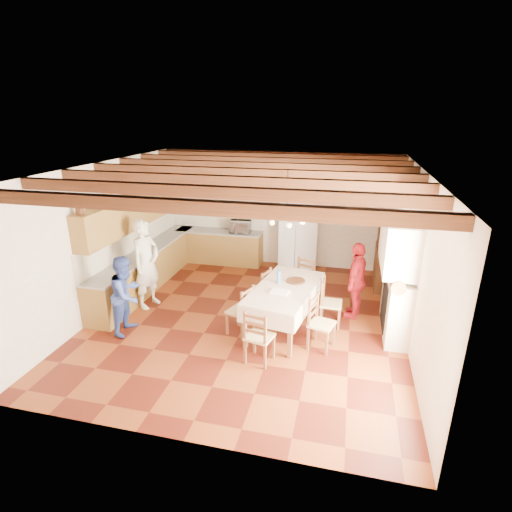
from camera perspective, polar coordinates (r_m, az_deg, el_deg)
The scene contains 31 objects.
floor at distance 8.14m, azimuth -1.19°, elevation -9.02°, with size 6.00×6.50×0.02m, color #49150B.
ceiling at distance 7.17m, azimuth -1.37°, elevation 12.57°, with size 6.00×6.50×0.02m, color silver.
wall_back at distance 10.58m, azimuth 3.22°, elevation 6.67°, with size 6.00×0.02×3.00m, color beige.
wall_front at distance 4.72m, azimuth -11.51°, elevation -11.52°, with size 6.00×0.02×3.00m, color beige.
wall_left at distance 8.75m, azimuth -20.74°, elevation 2.50°, with size 0.02×6.50×3.00m, color beige.
wall_right at distance 7.39m, azimuth 21.92°, elevation -0.75°, with size 0.02×6.50×3.00m, color beige.
ceiling_beams at distance 7.19m, azimuth -1.36°, elevation 11.78°, with size 6.00×6.30×0.16m, color #341B0B, non-canonical shape.
lower_cabinets_left at distance 9.77m, azimuth -15.13°, elevation -1.75°, with size 0.60×4.30×0.86m, color brown.
lower_cabinets_back at distance 10.96m, azimuth -5.18°, elevation 1.27°, with size 2.30×0.60×0.86m, color brown.
countertop_left at distance 9.62m, azimuth -15.37°, elevation 0.74°, with size 0.62×4.30×0.04m, color slate.
countertop_back at distance 10.83m, azimuth -5.25°, elevation 3.53°, with size 2.34×0.62×0.04m, color slate.
backsplash_left at distance 9.66m, azimuth -17.03°, elevation 2.66°, with size 0.03×4.30×0.60m, color beige.
backsplash_back at distance 11.00m, azimuth -4.84°, elevation 5.54°, with size 2.30×0.03×0.60m, color beige.
upper_cabinets at distance 9.42m, azimuth -16.58°, elevation 6.38°, with size 0.35×4.20×0.70m, color brown.
fireplace at distance 7.57m, azimuth 19.48°, elevation -0.76°, with size 0.56×1.60×2.80m, color beige, non-canonical shape.
wall_picture at distance 10.32m, azimuth 11.80°, elevation 7.93°, with size 0.34×0.03×0.42m, color black.
refrigerator at distance 10.49m, azimuth 5.97°, elevation 3.47°, with size 0.97×0.80×1.94m, color white.
hutch at distance 9.69m, azimuth 18.34°, elevation 1.68°, with size 0.49×1.17×2.12m, color #391F0C, non-canonical shape.
dining_table at distance 7.47m, azimuth 4.13°, elevation -5.05°, with size 1.33×2.12×0.87m.
chandelier at distance 6.97m, azimuth 4.43°, elevation 5.95°, with size 0.47×0.47×0.03m, color black.
chair_left_near at distance 7.44m, azimuth -2.32°, elevation -7.70°, with size 0.42×0.40×0.96m, color brown, non-canonical shape.
chair_left_far at distance 8.20m, azimuth 0.41°, elevation -4.93°, with size 0.42×0.40×0.96m, color brown, non-canonical shape.
chair_right_near at distance 7.10m, azimuth 9.38°, elevation -9.45°, with size 0.42×0.40×0.96m, color brown, non-canonical shape.
chair_right_far at distance 7.84m, azimuth 10.70°, elevation -6.55°, with size 0.42×0.40×0.96m, color brown, non-canonical shape.
chair_end_near at distance 6.65m, azimuth 0.51°, elevation -11.30°, with size 0.42×0.40×0.96m, color brown, non-canonical shape.
chair_end_far at distance 8.68m, azimuth 6.50°, elevation -3.61°, with size 0.42×0.40×0.96m, color brown, non-canonical shape.
person_man at distance 8.59m, azimuth -15.39°, elevation -1.10°, with size 0.69×0.45×1.90m, color silver.
person_woman_blue at distance 7.78m, azimuth -18.00°, elevation -5.27°, with size 0.73×0.57×1.49m, color #344B9C.
person_woman_red at distance 8.15m, azimuth 14.17°, elevation -3.41°, with size 0.92×0.38×1.57m, color maroon.
microwave at distance 10.61m, azimuth -2.28°, elevation 4.22°, with size 0.55×0.37×0.30m, color silver.
fridge_vase at distance 10.25m, azimuth 5.50°, elevation 9.55°, with size 0.30×0.30×0.31m, color #391F0C.
Camera 1 is at (1.81, -6.88, 3.94)m, focal length 28.00 mm.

